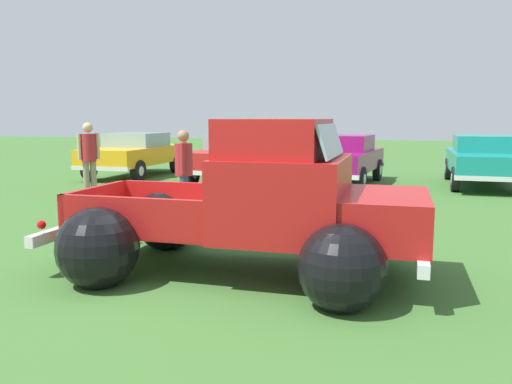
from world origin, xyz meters
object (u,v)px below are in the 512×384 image
show_car_2 (341,157)px  show_car_3 (484,158)px  spectator_0 (184,168)px  lane_cone_1 (381,224)px  show_car_1 (236,156)px  vintage_pickup_truck (263,214)px  spectator_1 (89,155)px  show_car_0 (135,153)px

show_car_2 → show_car_3: (3.97, 0.57, 0.00)m
spectator_0 → lane_cone_1: (3.72, -1.28, -0.66)m
show_car_1 → vintage_pickup_truck: bearing=24.3°
show_car_3 → spectator_0: 9.20m
vintage_pickup_truck → show_car_3: (4.20, 9.71, 0.03)m
spectator_1 → show_car_1: bearing=-78.3°
show_car_1 → show_car_3: 7.17m
show_car_3 → spectator_0: (-6.51, -6.50, 0.19)m
vintage_pickup_truck → spectator_0: size_ratio=2.75×
vintage_pickup_truck → lane_cone_1: 2.43m
show_car_1 → show_car_3: bearing=100.8°
spectator_0 → spectator_1: spectator_1 is taller
show_car_1 → lane_cone_1: bearing=37.5°
show_car_0 → show_car_1: 3.67m
show_car_2 → spectator_1: (-5.71, -4.09, 0.27)m
show_car_0 → spectator_1: spectator_1 is taller
vintage_pickup_truck → spectator_1: vintage_pickup_truck is taller
show_car_3 → spectator_1: 10.75m
show_car_3 → spectator_0: bearing=-41.9°
vintage_pickup_truck → show_car_2: vintage_pickup_truck is taller
show_car_2 → spectator_1: spectator_1 is taller
show_car_0 → lane_cone_1: 11.12m
vintage_pickup_truck → spectator_1: (-5.48, 5.05, 0.29)m
show_car_0 → spectator_0: (4.28, -6.43, 0.19)m
lane_cone_1 → vintage_pickup_truck: bearing=-126.0°
spectator_0 → spectator_1: 3.66m
lane_cone_1 → show_car_1: bearing=121.1°
vintage_pickup_truck → show_car_0: vintage_pickup_truck is taller
show_car_2 → spectator_0: 6.45m
show_car_2 → lane_cone_1: (1.18, -7.20, -0.47)m
show_car_2 → show_car_1: bearing=-81.7°
show_car_3 → vintage_pickup_truck: bearing=-20.3°
show_car_1 → lane_cone_1: size_ratio=7.05×
vintage_pickup_truck → show_car_1: bearing=109.6°
spectator_1 → vintage_pickup_truck: bearing=-179.3°
show_car_1 → show_car_3: size_ratio=0.96×
lane_cone_1 → show_car_2: bearing=99.3°
show_car_1 → show_car_3: (7.15, 0.55, 0.00)m
vintage_pickup_truck → spectator_1: size_ratio=2.57×
show_car_0 → show_car_2: same height
spectator_0 → show_car_0: bearing=-72.3°
vintage_pickup_truck → show_car_0: (-6.59, 9.64, 0.03)m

